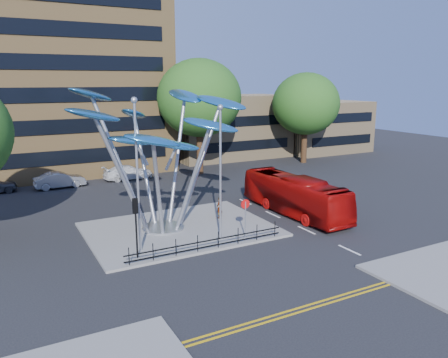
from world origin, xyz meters
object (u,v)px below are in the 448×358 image
tree_far (306,104)px  street_lamp_right (220,161)px  tree_right (199,98)px  red_bus (294,195)px  street_lamp_left (137,162)px  pedestrian (219,208)px  no_entry_sign_island (245,212)px  parked_car_mid (60,180)px  traffic_light_island (136,215)px  leaf_sculpture (158,128)px  parked_car_right (128,172)px

tree_far → street_lamp_right: bearing=-138.5°
tree_right → red_bus: bearing=-90.0°
street_lamp_right → street_lamp_left: bearing=174.3°
pedestrian → tree_far: bearing=-176.2°
street_lamp_left → no_entry_sign_island: size_ratio=3.59×
parked_car_mid → street_lamp_left: bearing=-177.7°
traffic_light_island → pedestrian: bearing=29.9°
leaf_sculpture → parked_car_right: 17.61m
tree_right → leaf_sculpture: bearing=-123.3°
no_entry_sign_island → parked_car_right: (-1.61, 20.48, -1.10)m
traffic_light_island → tree_far: bearing=35.8°
traffic_light_island → red_bus: 13.39m
tree_far → parked_car_right: 22.56m
parked_car_right → leaf_sculpture: bearing=167.6°
leaf_sculpture → street_lamp_right: leaf_sculpture is taller
leaf_sculpture → pedestrian: 7.44m
no_entry_sign_island → parked_car_mid: bearing=112.7°
street_lamp_left → parked_car_right: (4.89, 19.50, -4.64)m
tree_far → parked_car_mid: (-28.31, 0.37, -6.36)m
street_lamp_right → red_bus: bearing=17.9°
red_bus → parked_car_mid: (-14.32, 16.94, -0.69)m
leaf_sculpture → parked_car_right: bearing=81.4°
leaf_sculpture → red_bus: leaf_sculpture is taller
pedestrian → leaf_sculpture: bearing=-33.2°
leaf_sculpture → street_lamp_right: size_ratio=1.53×
tree_far → pedestrian: size_ratio=7.09×
tree_far → traffic_light_island: size_ratio=3.16×
red_bus → parked_car_right: bearing=112.5°
street_lamp_left → pedestrian: bearing=25.3°
leaf_sculpture → street_lamp_right: bearing=-55.1°
tree_right → no_entry_sign_island: 21.31m
tree_right → parked_car_right: tree_right is taller
tree_right → leaf_sculpture: 18.37m
no_entry_sign_island → street_lamp_right: bearing=162.1°
street_lamp_left → parked_car_mid: size_ratio=1.93×
tree_far → street_lamp_left: size_ratio=1.23×
street_lamp_left → parked_car_mid: street_lamp_left is taller
tree_far → no_entry_sign_island: (-20.00, -19.48, -5.29)m
tree_right → traffic_light_island: bearing=-123.7°
no_entry_sign_island → tree_far: bearing=44.3°
red_bus → parked_car_mid: bearing=129.2°
street_lamp_right → parked_car_right: 20.47m
tree_far → street_lamp_right: (-21.50, -19.00, -2.01)m
parked_car_right → pedestrian: bearing=-176.8°
tree_right → street_lamp_left: size_ratio=1.38×
traffic_light_island → street_lamp_left: bearing=63.4°
street_lamp_right → red_bus: (7.51, 2.43, -3.65)m
no_entry_sign_island → red_bus: red_bus is taller
tree_right → leaf_sculpture: (-10.07, -15.32, -1.16)m
leaf_sculpture → red_bus: size_ratio=1.23×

